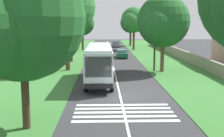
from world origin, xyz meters
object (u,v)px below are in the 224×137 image
(roadside_tree_right_1, at_px, (133,21))
(roadside_tree_right_2, at_px, (162,23))
(utility_pole, at_px, (155,37))
(roadside_tree_left_0, at_px, (65,8))
(coach_bus, at_px, (99,62))
(roadside_tree_left_3, at_px, (82,24))
(trailing_car_2, at_px, (101,46))
(roadside_tree_left_1, at_px, (69,21))
(trailing_car_0, at_px, (122,54))
(roadside_tree_left_2, at_px, (17,21))
(trailing_car_1, at_px, (102,50))
(trailing_car_3, at_px, (116,44))
(roadside_tree_right_0, at_px, (130,23))

(roadside_tree_right_1, distance_m, roadside_tree_right_2, 28.47)
(utility_pole, bearing_deg, roadside_tree_left_0, 85.04)
(coach_bus, bearing_deg, roadside_tree_left_3, 6.90)
(trailing_car_2, relative_size, roadside_tree_left_1, 0.49)
(roadside_tree_left_3, height_order, roadside_tree_right_1, roadside_tree_right_1)
(trailing_car_0, xyz_separation_m, roadside_tree_left_2, (-33.87, 7.88, 5.50))
(coach_bus, distance_m, trailing_car_2, 36.32)
(trailing_car_0, height_order, trailing_car_2, same)
(trailing_car_1, relative_size, roadside_tree_right_1, 0.46)
(roadside_tree_left_0, bearing_deg, roadside_tree_right_2, -96.73)
(coach_bus, bearing_deg, trailing_car_1, -0.44)
(roadside_tree_left_0, bearing_deg, trailing_car_3, -12.58)
(roadside_tree_left_1, distance_m, roadside_tree_right_0, 32.42)
(roadside_tree_left_1, bearing_deg, trailing_car_1, -21.95)
(roadside_tree_right_2, bearing_deg, roadside_tree_left_1, 52.60)
(trailing_car_2, bearing_deg, roadside_tree_left_0, 171.74)
(roadside_tree_right_0, bearing_deg, trailing_car_1, 158.52)
(roadside_tree_right_1, relative_size, roadside_tree_right_2, 0.99)
(trailing_car_0, distance_m, roadside_tree_right_2, 15.85)
(trailing_car_0, bearing_deg, trailing_car_3, 0.30)
(roadside_tree_left_3, xyz_separation_m, roadside_tree_right_1, (0.28, -11.12, 0.76))
(trailing_car_1, relative_size, trailing_car_3, 1.00)
(trailing_car_2, distance_m, roadside_tree_left_0, 29.67)
(roadside_tree_left_2, distance_m, roadside_tree_right_1, 49.22)
(roadside_tree_left_3, distance_m, roadside_tree_right_2, 30.53)
(roadside_tree_left_1, relative_size, roadside_tree_left_3, 1.05)
(trailing_car_2, xyz_separation_m, roadside_tree_right_2, (-29.90, -7.66, 5.36))
(trailing_car_1, distance_m, trailing_car_3, 15.11)
(roadside_tree_left_1, height_order, roadside_tree_left_3, roadside_tree_left_1)
(roadside_tree_left_1, bearing_deg, roadside_tree_left_0, -176.97)
(roadside_tree_right_0, bearing_deg, trailing_car_3, 130.37)
(trailing_car_3, xyz_separation_m, roadside_tree_right_2, (-36.26, -4.01, 5.36))
(trailing_car_0, relative_size, roadside_tree_left_3, 0.52)
(trailing_car_1, height_order, roadside_tree_right_1, roadside_tree_right_1)
(roadside_tree_left_2, bearing_deg, trailing_car_2, -4.78)
(trailing_car_1, xyz_separation_m, roadside_tree_left_0, (-20.12, 4.49, 7.11))
(trailing_car_3, xyz_separation_m, utility_pole, (-35.83, -3.28, 3.60))
(coach_bus, bearing_deg, trailing_car_2, 0.21)
(trailing_car_0, distance_m, roadside_tree_left_2, 35.20)
(coach_bus, distance_m, utility_pole, 9.86)
(trailing_car_0, relative_size, trailing_car_3, 1.00)
(roadside_tree_left_2, relative_size, roadside_tree_right_2, 1.05)
(roadside_tree_left_2, distance_m, roadside_tree_left_3, 47.65)
(trailing_car_0, relative_size, roadside_tree_left_1, 0.49)
(coach_bus, height_order, roadside_tree_left_1, roadside_tree_left_1)
(roadside_tree_left_0, bearing_deg, roadside_tree_right_0, -16.87)
(coach_bus, xyz_separation_m, roadside_tree_right_2, (6.39, -7.53, 3.88))
(utility_pole, bearing_deg, trailing_car_2, 13.22)
(trailing_car_1, relative_size, roadside_tree_left_1, 0.49)
(trailing_car_0, bearing_deg, utility_pole, -167.25)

